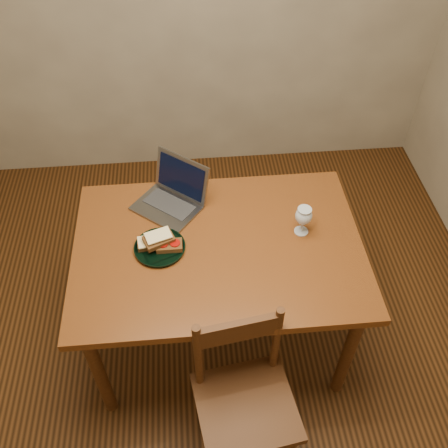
{
  "coord_description": "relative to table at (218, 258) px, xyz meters",
  "views": [
    {
      "loc": [
        -0.07,
        -1.37,
        2.44
      ],
      "look_at": [
        0.06,
        0.16,
        0.8
      ],
      "focal_mm": 40.0,
      "sensor_mm": 36.0,
      "label": 1
    }
  ],
  "objects": [
    {
      "name": "floor",
      "position": [
        -0.03,
        -0.08,
        -0.66
      ],
      "size": [
        3.2,
        3.2,
        0.02
      ],
      "primitive_type": "cube",
      "color": "black",
      "rests_on": "ground"
    },
    {
      "name": "table",
      "position": [
        0.0,
        0.0,
        0.0
      ],
      "size": [
        1.3,
        0.9,
        0.74
      ],
      "color": "#4B210C",
      "rests_on": "floor"
    },
    {
      "name": "chair",
      "position": [
        0.06,
        -0.59,
        -0.19
      ],
      "size": [
        0.45,
        0.44,
        0.43
      ],
      "rotation": [
        0.0,
        0.0,
        0.15
      ],
      "color": "#381B0B",
      "rests_on": "floor"
    },
    {
      "name": "plate",
      "position": [
        -0.26,
        0.0,
        0.1
      ],
      "size": [
        0.23,
        0.23,
        0.02
      ],
      "primitive_type": "cylinder",
      "color": "black",
      "rests_on": "table"
    },
    {
      "name": "sandwich_cheese",
      "position": [
        -0.3,
        0.01,
        0.12
      ],
      "size": [
        0.12,
        0.08,
        0.04
      ],
      "primitive_type": null,
      "rotation": [
        0.0,
        0.0,
        0.09
      ],
      "color": "#381E0C",
      "rests_on": "plate"
    },
    {
      "name": "sandwich_tomato",
      "position": [
        -0.22,
        -0.01,
        0.12
      ],
      "size": [
        0.11,
        0.07,
        0.04
      ],
      "primitive_type": null,
      "rotation": [
        0.0,
        0.0,
        -0.0
      ],
      "color": "#381E0C",
      "rests_on": "plate"
    },
    {
      "name": "sandwich_top",
      "position": [
        -0.26,
        0.01,
        0.15
      ],
      "size": [
        0.15,
        0.12,
        0.04
      ],
      "primitive_type": null,
      "rotation": [
        0.0,
        0.0,
        0.41
      ],
      "color": "#381E0C",
      "rests_on": "plate"
    },
    {
      "name": "milk_glass",
      "position": [
        0.39,
        0.05,
        0.16
      ],
      "size": [
        0.08,
        0.08,
        0.15
      ],
      "primitive_type": null,
      "color": "white",
      "rests_on": "table"
    },
    {
      "name": "laptop",
      "position": [
        -0.19,
        0.3,
        0.14
      ],
      "size": [
        0.4,
        0.4,
        0.21
      ],
      "rotation": [
        0.0,
        0.0,
        -0.68
      ],
      "color": "slate",
      "rests_on": "table"
    }
  ]
}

